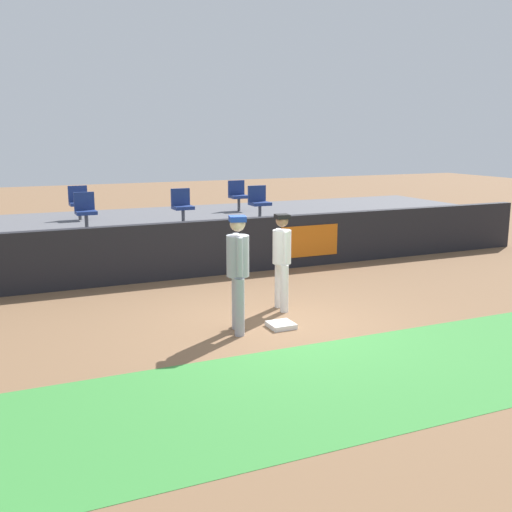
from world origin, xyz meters
name	(u,v)px	position (x,y,z in m)	size (l,w,h in m)	color
ground_plane	(277,327)	(0.00, 0.00, 0.00)	(60.00, 60.00, 0.00)	brown
grass_foreground_strip	(358,379)	(0.00, -2.36, 0.00)	(18.00, 2.80, 0.01)	#388438
first_base	(281,325)	(0.04, -0.06, 0.04)	(0.40, 0.40, 0.08)	white
player_fielder_home	(282,255)	(0.51, 0.87, 0.99)	(0.37, 0.53, 1.72)	white
player_runner_visitor	(238,266)	(-0.68, 0.01, 1.08)	(0.43, 0.51, 1.86)	#9EA3AD
field_wall	(200,249)	(0.01, 3.90, 0.61)	(18.00, 0.26, 1.23)	black
bleacher_platform	(168,237)	(0.00, 6.47, 0.48)	(18.00, 4.80, 0.97)	#59595E
seat_back_right	(238,194)	(2.25, 7.14, 1.44)	(0.48, 0.44, 0.84)	#4C4C51
seat_front_center	(182,204)	(0.07, 5.34, 1.44)	(0.46, 0.44, 0.84)	#4C4C51
seat_front_left	(85,209)	(-2.18, 5.34, 1.44)	(0.45, 0.44, 0.84)	#4C4C51
seat_back_left	(79,201)	(-2.08, 7.14, 1.44)	(0.47, 0.44, 0.84)	#4C4C51
seat_front_right	(259,201)	(2.08, 5.34, 1.44)	(0.48, 0.44, 0.84)	#4C4C51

